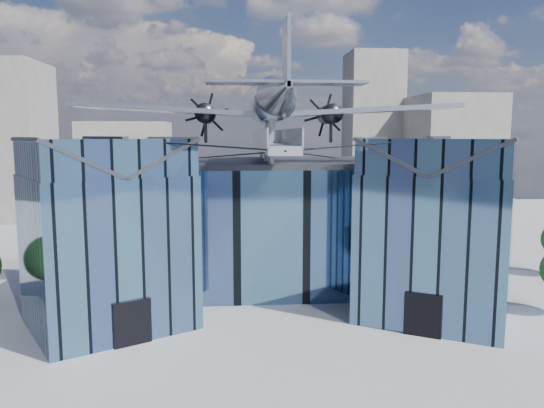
{
  "coord_description": "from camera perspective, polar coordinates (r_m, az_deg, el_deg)",
  "views": [
    {
      "loc": [
        -2.79,
        -34.01,
        11.92
      ],
      "look_at": [
        0.0,
        2.0,
        7.2
      ],
      "focal_mm": 35.0,
      "sensor_mm": 36.0,
      "label": 1
    }
  ],
  "objects": [
    {
      "name": "bg_towers",
      "position": [
        84.63,
        -1.57,
        6.15
      ],
      "size": [
        77.0,
        24.5,
        26.0
      ],
      "color": "slate",
      "rests_on": "ground"
    },
    {
      "name": "ground_plane",
      "position": [
        36.15,
        0.25,
        -11.81
      ],
      "size": [
        120.0,
        120.0,
        0.0
      ],
      "primitive_type": "plane",
      "color": "gray"
    },
    {
      "name": "museum",
      "position": [
        40.43,
        -0.42,
        -1.64
      ],
      "size": [
        32.88,
        24.5,
        17.6
      ],
      "color": "#45658D",
      "rests_on": "ground"
    }
  ]
}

